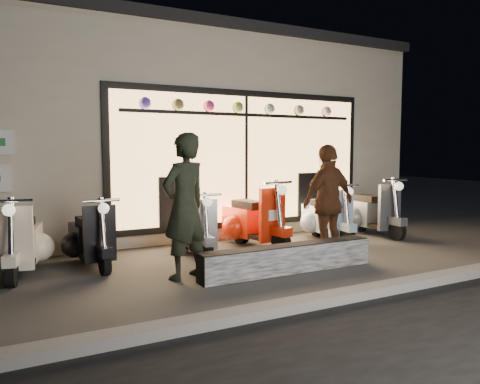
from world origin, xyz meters
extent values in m
plane|color=#383533|center=(0.00, 0.00, 0.00)|extent=(40.00, 40.00, 0.00)
cube|color=slate|center=(0.00, -2.00, 0.06)|extent=(40.00, 0.25, 0.12)
cube|color=beige|center=(0.00, 5.00, 2.00)|extent=(10.00, 6.00, 4.00)
cube|color=black|center=(0.00, 5.00, 4.10)|extent=(10.20, 6.20, 0.20)
cube|color=black|center=(0.80, 1.98, 1.55)|extent=(5.45, 0.06, 2.65)
cube|color=#FFBF6B|center=(0.80, 1.94, 1.55)|extent=(5.20, 0.04, 2.40)
cube|color=black|center=(0.80, 1.90, 2.40)|extent=(4.90, 0.06, 0.06)
cube|color=black|center=(0.08, -0.65, 0.20)|extent=(2.70, 0.28, 0.40)
cylinder|color=black|center=(-0.69, 0.43, 0.17)|extent=(0.13, 0.35, 0.34)
cylinder|color=black|center=(-0.59, 1.42, 0.17)|extent=(0.15, 0.35, 0.34)
cube|color=#B3B3B8|center=(-0.67, 0.64, 0.56)|extent=(0.46, 0.11, 0.81)
cube|color=#B3B3B8|center=(-0.60, 1.32, 0.38)|extent=(0.48, 0.73, 0.46)
cube|color=black|center=(-0.61, 1.22, 0.66)|extent=(0.33, 0.58, 0.12)
sphere|color=#FFF2CC|center=(-0.69, 0.42, 0.94)|extent=(0.16, 0.16, 0.15)
cylinder|color=black|center=(0.63, 0.38, 0.19)|extent=(0.17, 0.40, 0.38)
cylinder|color=black|center=(0.47, 1.50, 0.19)|extent=(0.19, 0.40, 0.38)
cube|color=red|center=(0.60, 0.62, 0.63)|extent=(0.53, 0.15, 0.93)
cube|color=red|center=(0.48, 1.39, 0.43)|extent=(0.58, 0.85, 0.52)
cube|color=black|center=(0.50, 1.28, 0.75)|extent=(0.40, 0.67, 0.14)
sphere|color=#FFF2CC|center=(0.63, 0.37, 1.08)|extent=(0.19, 0.19, 0.17)
cylinder|color=black|center=(-2.25, 0.40, 0.17)|extent=(0.13, 0.34, 0.34)
cylinder|color=black|center=(-2.33, 1.39, 0.17)|extent=(0.15, 0.34, 0.34)
cube|color=black|center=(-2.27, 0.61, 0.55)|extent=(0.46, 0.11, 0.81)
cube|color=black|center=(-2.32, 1.29, 0.37)|extent=(0.47, 0.72, 0.45)
cube|color=black|center=(-2.31, 1.19, 0.65)|extent=(0.32, 0.57, 0.12)
sphere|color=#FFF2CC|center=(-2.25, 0.39, 0.94)|extent=(0.16, 0.16, 0.15)
cylinder|color=black|center=(-3.40, 0.39, 0.18)|extent=(0.18, 0.37, 0.35)
cylinder|color=black|center=(-3.19, 1.40, 0.18)|extent=(0.20, 0.37, 0.35)
cube|color=#F9E9CC|center=(-3.36, 0.60, 0.58)|extent=(0.48, 0.17, 0.85)
cube|color=#F9E9CC|center=(-3.21, 1.30, 0.39)|extent=(0.58, 0.80, 0.48)
cube|color=black|center=(-3.23, 1.20, 0.69)|extent=(0.41, 0.63, 0.12)
sphere|color=#FFF2CC|center=(-3.41, 0.38, 0.99)|extent=(0.18, 0.18, 0.16)
cylinder|color=black|center=(2.01, 0.33, 0.18)|extent=(0.14, 0.36, 0.36)
cylinder|color=black|center=(2.12, 1.37, 0.18)|extent=(0.16, 0.37, 0.36)
cube|color=#97BDD7|center=(2.03, 0.55, 0.59)|extent=(0.49, 0.13, 0.86)
cube|color=#97BDD7|center=(2.11, 1.27, 0.40)|extent=(0.52, 0.77, 0.48)
cube|color=black|center=(2.10, 1.17, 0.69)|extent=(0.35, 0.61, 0.13)
sphere|color=#FFF2CC|center=(2.01, 0.32, 0.99)|extent=(0.17, 0.17, 0.16)
cylinder|color=black|center=(3.23, 0.33, 0.19)|extent=(0.13, 0.38, 0.37)
cylinder|color=black|center=(3.28, 1.43, 0.19)|extent=(0.15, 0.38, 0.37)
cube|color=#54585C|center=(3.24, 0.56, 0.62)|extent=(0.51, 0.10, 0.90)
cube|color=#54585C|center=(3.28, 1.32, 0.42)|extent=(0.50, 0.79, 0.51)
cube|color=black|center=(3.27, 1.21, 0.73)|extent=(0.34, 0.63, 0.13)
sphere|color=#FFF2CC|center=(3.23, 0.32, 1.04)|extent=(0.17, 0.17, 0.16)
imported|color=black|center=(-1.31, -0.24, 0.98)|extent=(0.84, 0.69, 1.96)
imported|color=#532E1A|center=(1.09, -0.26, 0.91)|extent=(1.13, 0.63, 1.82)
camera|label=1|loc=(-3.55, -6.07, 1.74)|focal=35.00mm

